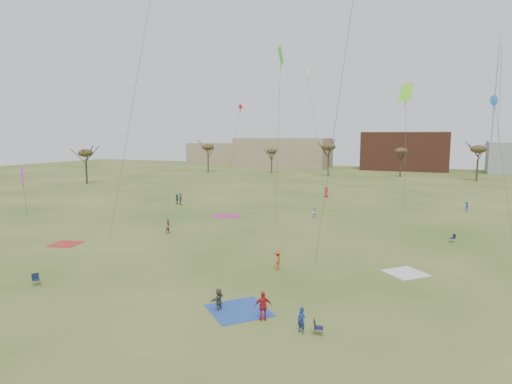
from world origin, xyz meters
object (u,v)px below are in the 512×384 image
at_px(flyer_near_right, 301,320).
at_px(camp_chair_left, 36,282).
at_px(camp_chair_right, 452,240).
at_px(spectator_fore_a, 263,306).
at_px(radio_tower, 496,108).
at_px(camp_chair_center, 318,330).

xyz_separation_m(flyer_near_right, camp_chair_left, (-20.50, -0.41, -0.49)).
bearing_deg(flyer_near_right, camp_chair_right, 98.77).
height_order(spectator_fore_a, camp_chair_right, spectator_fore_a).
height_order(flyer_near_right, camp_chair_right, flyer_near_right).
xyz_separation_m(spectator_fore_a, camp_chair_right, (10.61, 25.77, -0.64)).
xyz_separation_m(camp_chair_left, radio_tower, (40.40, 130.10, 18.95)).
height_order(spectator_fore_a, radio_tower, radio_tower).
bearing_deg(camp_chair_left, radio_tower, 14.15).
xyz_separation_m(camp_chair_left, camp_chair_center, (21.45, 0.55, 0.00)).
bearing_deg(flyer_near_right, camp_chair_center, 34.19).
height_order(flyer_near_right, radio_tower, radio_tower).
distance_m(spectator_fore_a, camp_chair_left, 17.93).
distance_m(flyer_near_right, camp_chair_left, 20.51).
relative_size(flyer_near_right, radio_tower, 0.04).
bearing_deg(spectator_fore_a, radio_tower, -130.30).
height_order(camp_chair_center, camp_chair_right, same).
bearing_deg(radio_tower, camp_chair_right, -96.57).
xyz_separation_m(camp_chair_center, radio_tower, (18.95, 129.55, 18.95)).
height_order(spectator_fore_a, camp_chair_left, spectator_fore_a).
relative_size(flyer_near_right, camp_chair_left, 1.72).
distance_m(camp_chair_right, radio_tower, 105.66).
bearing_deg(flyer_near_right, spectator_fore_a, -168.71).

